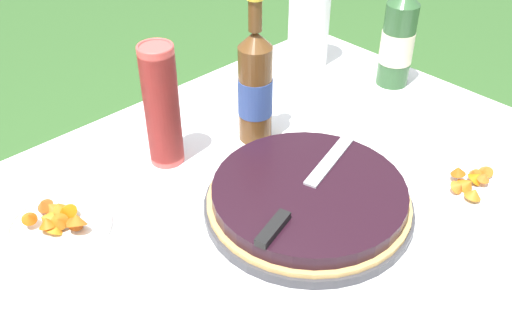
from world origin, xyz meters
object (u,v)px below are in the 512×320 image
(berry_tart, at_px, (308,199))
(cup_stack, at_px, (162,107))
(cider_bottle_amber, at_px, (255,87))
(snack_plate_near, at_px, (466,184))
(cider_bottle_green, at_px, (398,39))
(paper_towel_roll, at_px, (309,17))
(serving_knife, at_px, (302,193))
(snack_plate_right, at_px, (58,223))

(berry_tart, bearing_deg, cup_stack, 106.89)
(cider_bottle_amber, xyz_separation_m, snack_plate_near, (0.18, -0.43, -0.12))
(cider_bottle_green, relative_size, paper_towel_roll, 1.25)
(serving_knife, xyz_separation_m, snack_plate_near, (0.31, -0.17, -0.05))
(snack_plate_near, relative_size, snack_plate_right, 1.07)
(berry_tart, height_order, cider_bottle_amber, cider_bottle_amber)
(cider_bottle_green, relative_size, snack_plate_near, 1.63)
(berry_tart, distance_m, cider_bottle_amber, 0.29)
(berry_tart, bearing_deg, cider_bottle_green, 19.41)
(cider_bottle_green, distance_m, snack_plate_right, 0.92)
(berry_tart, relative_size, snack_plate_near, 1.95)
(snack_plate_right, bearing_deg, paper_towel_roll, 9.57)
(snack_plate_near, bearing_deg, serving_knife, 151.62)
(snack_plate_near, bearing_deg, berry_tart, 148.06)
(berry_tart, height_order, serving_knife, serving_knife)
(serving_knife, bearing_deg, berry_tart, -0.00)
(cup_stack, height_order, snack_plate_near, cup_stack)
(serving_knife, height_order, snack_plate_near, serving_knife)
(cup_stack, xyz_separation_m, snack_plate_near, (0.38, -0.49, -0.12))
(berry_tart, xyz_separation_m, cup_stack, (-0.10, 0.32, 0.10))
(snack_plate_right, bearing_deg, cider_bottle_amber, -3.79)
(serving_knife, xyz_separation_m, snack_plate_right, (-0.34, 0.29, -0.05))
(serving_knife, bearing_deg, paper_towel_roll, 25.46)
(serving_knife, bearing_deg, cider_bottle_amber, 47.96)
(snack_plate_right, relative_size, paper_towel_roll, 0.72)
(cider_bottle_green, xyz_separation_m, cider_bottle_amber, (-0.44, 0.06, 0.00))
(berry_tart, xyz_separation_m, paper_towel_roll, (0.46, 0.42, 0.10))
(cider_bottle_green, bearing_deg, snack_plate_near, -125.07)
(cup_stack, relative_size, snack_plate_near, 1.31)
(cup_stack, bearing_deg, snack_plate_right, -172.26)
(snack_plate_near, height_order, paper_towel_roll, paper_towel_roll)
(cup_stack, height_order, cider_bottle_amber, cider_bottle_amber)
(cup_stack, height_order, paper_towel_roll, cup_stack)
(snack_plate_near, bearing_deg, paper_towel_roll, 73.15)
(cider_bottle_green, xyz_separation_m, snack_plate_near, (-0.25, -0.36, -0.11))
(cup_stack, bearing_deg, berry_tart, -73.11)
(cup_stack, xyz_separation_m, cider_bottle_amber, (0.20, -0.07, -0.00))
(berry_tart, xyz_separation_m, serving_knife, (-0.03, -0.01, 0.04))
(berry_tart, relative_size, cup_stack, 1.50)
(snack_plate_right, bearing_deg, cup_stack, 7.74)
(cup_stack, relative_size, cider_bottle_amber, 0.79)
(berry_tart, height_order, cup_stack, cup_stack)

